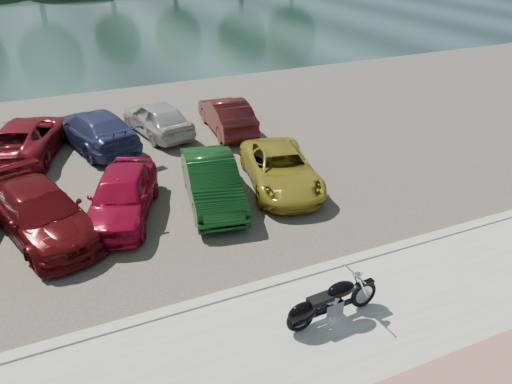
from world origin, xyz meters
The scene contains 14 objects.
ground centered at (0.00, 0.00, 0.00)m, with size 200.00×200.00×0.00m, color #595447.
promenade centered at (0.00, -1.00, 0.05)m, with size 60.00×6.00×0.10m, color #9E9C95.
kerb centered at (0.00, 2.00, 0.07)m, with size 60.00×0.30×0.14m, color #9E9C95.
parking_lot centered at (0.00, 11.00, 0.02)m, with size 60.00×18.00×0.04m, color #3C3631.
river centered at (0.00, 40.00, 0.00)m, with size 120.00×40.00×0.00m, color #172A27.
motorcycle centered at (-0.57, 0.35, 0.56)m, with size 2.33×0.75×1.05m.
car_3 centered at (-5.86, 6.57, 0.73)m, with size 1.94×4.78×1.39m, color #570C0E.
car_4 centered at (-3.66, 6.68, 0.76)m, with size 1.69×4.20×1.43m, color #A30A2D.
car_5 centered at (-0.95, 6.44, 0.75)m, with size 1.50×4.30×1.42m, color #0F3913.
car_6 centered at (1.46, 6.55, 0.67)m, with size 2.08×4.50×1.25m, color #A69126.
car_10 centered at (-6.01, 12.75, 0.72)m, with size 2.25×4.89×1.36m, color maroon.
car_11 centered at (-3.59, 12.44, 0.76)m, with size 2.01×4.93×1.43m, color navy.
car_12 centered at (-1.09, 12.78, 0.74)m, with size 1.65×4.11×1.40m, color #BCBBB6.
car_13 centered at (1.66, 12.02, 0.73)m, with size 1.45×4.17×1.37m, color #4D1414.
Camera 1 is at (-5.26, -6.58, 7.71)m, focal length 35.00 mm.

